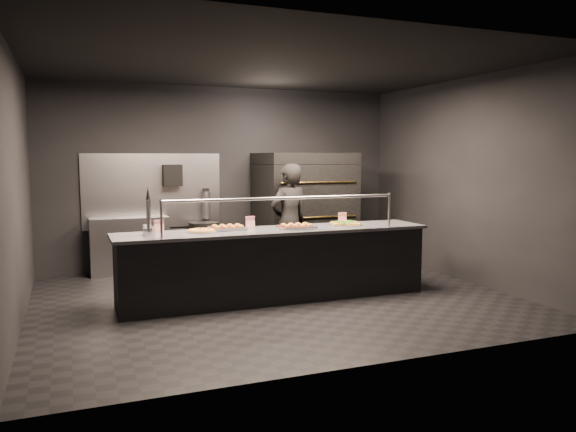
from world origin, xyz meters
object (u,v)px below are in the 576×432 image
Objects in this scene: beer_tap at (149,222)px; round_pizza at (202,231)px; slider_tray_a at (228,228)px; square_pizza at (346,224)px; service_counter at (276,264)px; pizza_oven at (304,210)px; trash_bin at (204,246)px; worker at (289,222)px; fire_extinguisher at (206,204)px; slider_tray_b at (297,227)px; prep_shelf at (130,246)px; towel_dispenser at (172,175)px.

beer_tap reaches higher than round_pizza.
square_pizza is at bearing -3.29° from slider_tray_a.
pizza_oven reaches higher than service_counter.
trash_bin is at bearing 85.70° from slider_tray_a.
slider_tray_a is 1.04× the size of square_pizza.
fire_extinguisher is at bearing -70.48° from worker.
square_pizza is (-0.16, -1.84, -0.03)m from pizza_oven.
fire_extinguisher is 2.73m from square_pizza.
fire_extinguisher is 0.71m from trash_bin.
worker is (-0.62, -0.89, -0.09)m from pizza_oven.
slider_tray_b is at bearing -171.50° from square_pizza.
service_counter is 2.30m from pizza_oven.
slider_tray_b is at bearing -12.60° from service_counter.
slider_tray_a is 0.89m from slider_tray_b.
prep_shelf is 2.25× the size of slider_tray_b.
prep_shelf is 1.16m from trash_bin.
prep_shelf is at bearing 171.46° from pizza_oven.
square_pizza is 1.06m from worker.
round_pizza is 1.99m from square_pizza.
towel_dispenser is 0.75× the size of square_pizza.
towel_dispenser is at bearing 5.71° from prep_shelf.
service_counter is at bearing -78.36° from trash_bin.
worker is at bearing -124.75° from pizza_oven.
service_counter is at bearing -176.88° from square_pizza.
beer_tap reaches higher than prep_shelf.
towel_dispenser is at bearing 154.41° from trash_bin.
beer_tap is at bearing -117.59° from fire_extinguisher.
pizza_oven is 2.51m from slider_tray_a.
service_counter is 0.78m from slider_tray_a.
slider_tray_a is (1.00, 0.14, -0.14)m from beer_tap.
slider_tray_b is at bearing -6.00° from round_pizza.
slider_tray_a is at bearing -65.26° from prep_shelf.
service_counter is 2.50m from fire_extinguisher.
towel_dispenser reaches higher than service_counter.
prep_shelf is at bearing 172.75° from trash_bin.
pizza_oven is 3.78× the size of fire_extinguisher.
round_pizza is at bearing -73.90° from prep_shelf.
pizza_oven is at bearing 44.18° from slider_tray_a.
trash_bin is (-1.65, 0.27, -0.57)m from pizza_oven.
beer_tap is at bearing -171.90° from slider_tray_a.
beer_tap is 1.87m from slider_tray_b.
service_counter is 3.42× the size of prep_shelf.
round_pizza is (-0.60, -2.33, -0.12)m from fire_extinguisher.
service_counter is 11.71× the size of towel_dispenser.
pizza_oven is 2.41× the size of trash_bin.
fire_extinguisher reaches higher than slider_tray_b.
pizza_oven is 4.72× the size of round_pizza.
prep_shelf is (-2.80, 0.42, -0.52)m from pizza_oven.
beer_tap is at bearing 179.71° from service_counter.
slider_tray_b is at bearing -2.06° from beer_tap.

